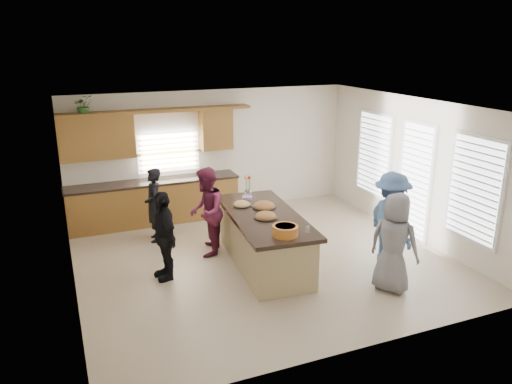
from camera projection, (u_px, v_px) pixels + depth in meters
name	position (u px, v px, depth m)	size (l,w,h in m)	color
floor	(263.00, 260.00, 9.14)	(6.50, 6.50, 0.00)	tan
room_shell	(264.00, 159.00, 8.58)	(6.52, 6.02, 2.81)	silver
back_cabinetry	(151.00, 182.00, 10.75)	(4.08, 0.66, 2.46)	olive
right_wall_glazing	(417.00, 173.00, 9.80)	(0.06, 4.00, 2.25)	white
island	(264.00, 241.00, 8.83)	(1.39, 2.79, 0.95)	tan
platter_front	(266.00, 217.00, 8.49)	(0.41, 0.41, 0.17)	black
platter_mid	(264.00, 206.00, 9.00)	(0.45, 0.45, 0.18)	black
platter_back	(242.00, 205.00, 9.10)	(0.34, 0.34, 0.14)	black
salad_bowl	(285.00, 230.00, 7.72)	(0.40, 0.40, 0.16)	orange
clear_cup	(308.00, 229.00, 7.86)	(0.07, 0.07, 0.11)	white
plate_stack	(247.00, 197.00, 9.53)	(0.19, 0.19, 0.04)	#AF8CCC
flower_vase	(248.00, 186.00, 9.55)	(0.14, 0.14, 0.43)	silver
potted_plant	(83.00, 105.00, 9.88)	(0.37, 0.32, 0.41)	#366528
woman_left_back	(154.00, 205.00, 9.81)	(0.54, 0.35, 1.48)	black
woman_left_mid	(206.00, 212.00, 9.16)	(0.81, 0.63, 1.66)	maroon
woman_left_front	(164.00, 235.00, 8.24)	(0.89, 0.37, 1.53)	black
woman_right_back	(391.00, 221.00, 8.62)	(1.12, 0.64, 1.73)	#3B5882
woman_right_front	(394.00, 243.00, 7.82)	(0.79, 0.52, 1.62)	slate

